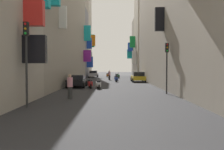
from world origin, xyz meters
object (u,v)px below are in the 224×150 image
object	(u,v)px
scooter_white	(99,84)
scooter_black	(117,78)
parked_car_black	(78,81)
parked_car_silver	(94,74)
scooter_red	(91,84)
parked_car_yellow	(139,77)
traffic_light_far_corner	(27,50)
pedestrian_near_left	(110,75)
scooter_orange	(109,75)
traffic_light_near_corner	(168,59)
pedestrian_crossing	(71,86)
scooter_green	(118,76)
scooter_blue	(117,79)

from	to	relation	value
scooter_white	scooter_black	size ratio (longest dim) A/B	1.04
parked_car_black	parked_car_silver	xyz separation A→B (m)	(0.02, 23.70, 0.03)
scooter_red	scooter_black	distance (m)	14.58
parked_car_black	scooter_red	xyz separation A→B (m)	(1.52, -1.24, -0.25)
parked_car_yellow	parked_car_silver	distance (m)	16.25
scooter_red	traffic_light_far_corner	world-z (taller)	traffic_light_far_corner
scooter_red	pedestrian_near_left	xyz separation A→B (m)	(1.84, 15.77, 0.33)
scooter_white	traffic_light_far_corner	world-z (taller)	traffic_light_far_corner
parked_car_black	scooter_orange	distance (m)	24.80
scooter_black	traffic_light_near_corner	world-z (taller)	traffic_light_near_corner
scooter_orange	traffic_light_near_corner	world-z (taller)	traffic_light_near_corner
pedestrian_crossing	traffic_light_far_corner	bearing A→B (deg)	-115.57
parked_car_silver	scooter_green	world-z (taller)	parked_car_silver
scooter_green	traffic_light_far_corner	distance (m)	34.50
scooter_white	traffic_light_near_corner	size ratio (longest dim) A/B	0.47
scooter_white	pedestrian_crossing	world-z (taller)	pedestrian_crossing
scooter_white	scooter_black	bearing A→B (deg)	82.28
scooter_black	traffic_light_near_corner	distance (m)	20.30
scooter_blue	pedestrian_crossing	world-z (taller)	pedestrian_crossing
parked_car_black	parked_car_yellow	xyz separation A→B (m)	(7.63, 9.35, 0.05)
scooter_orange	traffic_light_far_corner	size ratio (longest dim) A/B	0.38
scooter_white	scooter_blue	world-z (taller)	same
traffic_light_near_corner	traffic_light_far_corner	bearing A→B (deg)	-143.64
pedestrian_near_left	parked_car_silver	bearing A→B (deg)	110.05
scooter_blue	pedestrian_crossing	bearing A→B (deg)	-100.40
parked_car_black	pedestrian_near_left	bearing A→B (deg)	76.96
parked_car_black	traffic_light_far_corner	world-z (taller)	traffic_light_far_corner
traffic_light_near_corner	pedestrian_near_left	bearing A→B (deg)	102.98
parked_car_silver	scooter_black	distance (m)	11.56
parked_car_yellow	pedestrian_crossing	bearing A→B (deg)	-109.35
scooter_blue	pedestrian_crossing	size ratio (longest dim) A/B	1.05
scooter_green	scooter_blue	xyz separation A→B (m)	(-0.42, -11.03, -0.00)
scooter_orange	scooter_blue	size ratio (longest dim) A/B	0.99
scooter_green	scooter_red	bearing A→B (deg)	-98.73
parked_car_yellow	scooter_orange	distance (m)	15.95
pedestrian_crossing	traffic_light_near_corner	xyz separation A→B (m)	(7.38, 3.07, 1.98)
scooter_green	scooter_red	size ratio (longest dim) A/B	1.01
pedestrian_near_left	traffic_light_far_corner	distance (m)	28.42
scooter_black	traffic_light_near_corner	xyz separation A→B (m)	(3.79, -19.80, 2.36)
scooter_green	pedestrian_crossing	xyz separation A→B (m)	(-3.96, -30.28, 0.39)
parked_car_black	traffic_light_near_corner	distance (m)	10.89
scooter_white	scooter_orange	bearing A→B (deg)	88.76
parked_car_silver	scooter_white	world-z (taller)	parked_car_silver
parked_car_yellow	scooter_green	bearing A→B (deg)	104.07
scooter_white	parked_car_black	bearing A→B (deg)	139.78
scooter_orange	scooter_black	distance (m)	11.66
scooter_orange	parked_car_yellow	bearing A→B (deg)	-73.18
parked_car_silver	parked_car_black	bearing A→B (deg)	-90.05
parked_car_black	scooter_black	world-z (taller)	parked_car_black
parked_car_yellow	scooter_red	distance (m)	12.22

